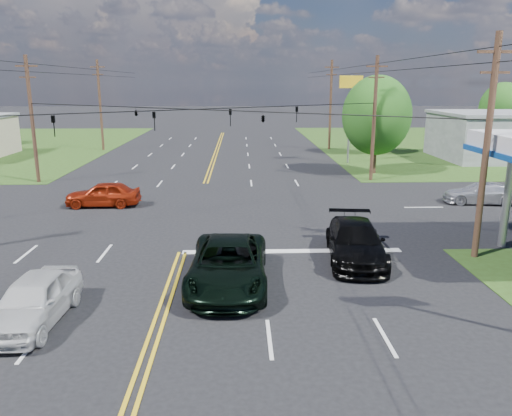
{
  "coord_description": "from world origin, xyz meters",
  "views": [
    {
      "loc": [
        2.66,
        -17.56,
        7.49
      ],
      "look_at": [
        3.42,
        6.0,
        1.56
      ],
      "focal_mm": 35.0,
      "sensor_mm": 36.0,
      "label": 1
    }
  ],
  "objects_px": {
    "pole_right_far": "(331,104)",
    "suv_black": "(355,242)",
    "pole_nw": "(32,118)",
    "pole_ne": "(374,117)",
    "tree_right_a": "(377,115)",
    "pickup_dkgreen": "(228,265)",
    "pole_left_far": "(100,104)",
    "tree_far_r": "(502,108)",
    "tree_right_b": "(369,115)",
    "retail_ne": "(511,137)",
    "pickup_white": "(34,300)",
    "pole_se": "(487,146)"
  },
  "relations": [
    {
      "from": "pole_left_far",
      "to": "tree_far_r",
      "type": "xyz_separation_m",
      "value": [
        47.0,
        2.0,
        -0.62
      ]
    },
    {
      "from": "pole_right_far",
      "to": "suv_black",
      "type": "distance_m",
      "value": 37.82
    },
    {
      "from": "pole_ne",
      "to": "suv_black",
      "type": "bearing_deg",
      "value": -106.49
    },
    {
      "from": "tree_right_a",
      "to": "suv_black",
      "type": "distance_m",
      "value": 22.49
    },
    {
      "from": "tree_right_a",
      "to": "tree_right_b",
      "type": "bearing_deg",
      "value": 78.23
    },
    {
      "from": "tree_right_a",
      "to": "tree_right_b",
      "type": "relative_size",
      "value": 1.15
    },
    {
      "from": "pole_ne",
      "to": "pole_left_far",
      "type": "distance_m",
      "value": 32.2
    },
    {
      "from": "retail_ne",
      "to": "pole_right_far",
      "type": "distance_m",
      "value": 19.02
    },
    {
      "from": "pole_left_far",
      "to": "tree_right_b",
      "type": "xyz_separation_m",
      "value": [
        29.5,
        -4.0,
        -0.95
      ]
    },
    {
      "from": "pole_se",
      "to": "pickup_white",
      "type": "xyz_separation_m",
      "value": [
        -16.95,
        -5.68,
        -4.14
      ]
    },
    {
      "from": "tree_right_a",
      "to": "pickup_dkgreen",
      "type": "xyz_separation_m",
      "value": [
        -11.82,
        -23.91,
        -4.0
      ]
    },
    {
      "from": "tree_right_a",
      "to": "pole_left_far",
      "type": "bearing_deg",
      "value": 149.35
    },
    {
      "from": "pickup_white",
      "to": "retail_ne",
      "type": "bearing_deg",
      "value": 48.38
    },
    {
      "from": "pole_nw",
      "to": "pole_right_far",
      "type": "distance_m",
      "value": 32.2
    },
    {
      "from": "retail_ne",
      "to": "tree_far_r",
      "type": "distance_m",
      "value": 11.02
    },
    {
      "from": "pickup_white",
      "to": "tree_right_a",
      "type": "bearing_deg",
      "value": 58.84
    },
    {
      "from": "pole_se",
      "to": "suv_black",
      "type": "xyz_separation_m",
      "value": [
        -5.38,
        -0.19,
        -4.09
      ]
    },
    {
      "from": "pole_nw",
      "to": "pickup_dkgreen",
      "type": "relative_size",
      "value": 1.52
    },
    {
      "from": "pole_ne",
      "to": "tree_right_a",
      "type": "distance_m",
      "value": 3.16
    },
    {
      "from": "tree_right_b",
      "to": "suv_black",
      "type": "distance_m",
      "value": 34.52
    },
    {
      "from": "retail_ne",
      "to": "tree_right_a",
      "type": "height_order",
      "value": "tree_right_a"
    },
    {
      "from": "pole_nw",
      "to": "pole_ne",
      "type": "distance_m",
      "value": 26.0
    },
    {
      "from": "tree_right_a",
      "to": "pickup_dkgreen",
      "type": "distance_m",
      "value": 26.97
    },
    {
      "from": "pickup_white",
      "to": "pole_se",
      "type": "bearing_deg",
      "value": 21.29
    },
    {
      "from": "retail_ne",
      "to": "tree_right_b",
      "type": "xyz_separation_m",
      "value": [
        -13.5,
        4.0,
        2.02
      ]
    },
    {
      "from": "tree_right_a",
      "to": "suv_black",
      "type": "bearing_deg",
      "value": -106.77
    },
    {
      "from": "tree_far_r",
      "to": "pickup_white",
      "type": "height_order",
      "value": "tree_far_r"
    },
    {
      "from": "pole_se",
      "to": "pole_ne",
      "type": "distance_m",
      "value": 18.0
    },
    {
      "from": "pole_left_far",
      "to": "tree_right_a",
      "type": "bearing_deg",
      "value": -30.65
    },
    {
      "from": "pickup_dkgreen",
      "to": "pickup_white",
      "type": "xyz_separation_m",
      "value": [
        -6.13,
        -2.77,
        -0.09
      ]
    },
    {
      "from": "pole_ne",
      "to": "pickup_dkgreen",
      "type": "distance_m",
      "value": 23.89
    },
    {
      "from": "pickup_dkgreen",
      "to": "tree_right_b",
      "type": "bearing_deg",
      "value": 70.27
    },
    {
      "from": "pole_nw",
      "to": "pickup_dkgreen",
      "type": "xyz_separation_m",
      "value": [
        15.18,
        -20.91,
        -4.05
      ]
    },
    {
      "from": "pole_left_far",
      "to": "tree_right_b",
      "type": "distance_m",
      "value": 29.79
    },
    {
      "from": "pole_right_far",
      "to": "tree_right_b",
      "type": "relative_size",
      "value": 1.41
    },
    {
      "from": "suv_black",
      "to": "pole_ne",
      "type": "bearing_deg",
      "value": 79.65
    },
    {
      "from": "tree_right_a",
      "to": "tree_far_r",
      "type": "bearing_deg",
      "value": 41.99
    },
    {
      "from": "pole_nw",
      "to": "pole_left_far",
      "type": "bearing_deg",
      "value": 90.0
    },
    {
      "from": "tree_right_b",
      "to": "pickup_dkgreen",
      "type": "relative_size",
      "value": 1.14
    },
    {
      "from": "pole_nw",
      "to": "tree_right_a",
      "type": "distance_m",
      "value": 27.17
    },
    {
      "from": "pole_left_far",
      "to": "tree_far_r",
      "type": "height_order",
      "value": "pole_left_far"
    },
    {
      "from": "tree_right_a",
      "to": "pole_nw",
      "type": "bearing_deg",
      "value": -173.66
    },
    {
      "from": "pole_se",
      "to": "pole_left_far",
      "type": "bearing_deg",
      "value": 125.1
    },
    {
      "from": "retail_ne",
      "to": "pole_left_far",
      "type": "height_order",
      "value": "pole_left_far"
    },
    {
      "from": "pole_left_far",
      "to": "tree_far_r",
      "type": "relative_size",
      "value": 1.31
    },
    {
      "from": "tree_right_a",
      "to": "tree_right_b",
      "type": "distance_m",
      "value": 12.27
    },
    {
      "from": "retail_ne",
      "to": "pole_nw",
      "type": "height_order",
      "value": "pole_nw"
    },
    {
      "from": "tree_right_a",
      "to": "pickup_dkgreen",
      "type": "relative_size",
      "value": 1.31
    },
    {
      "from": "pole_nw",
      "to": "tree_far_r",
      "type": "height_order",
      "value": "pole_nw"
    },
    {
      "from": "pole_right_far",
      "to": "suv_black",
      "type": "relative_size",
      "value": 1.75
    }
  ]
}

